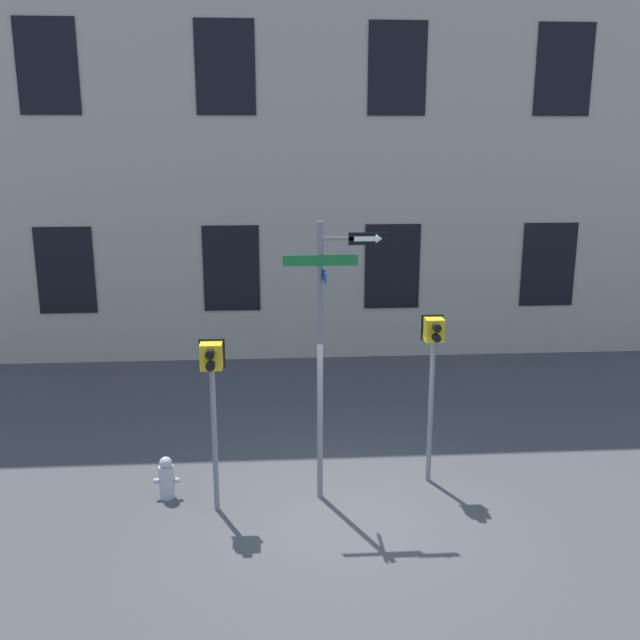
% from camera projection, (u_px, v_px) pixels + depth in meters
% --- Properties ---
extents(ground_plane, '(60.00, 60.00, 0.00)m').
position_uv_depth(ground_plane, '(344.00, 515.00, 10.62)').
color(ground_plane, '#424244').
extents(building_facade, '(24.00, 0.63, 14.06)m').
position_uv_depth(building_facade, '(311.00, 69.00, 16.79)').
color(building_facade, tan).
rests_on(building_facade, ground_plane).
extents(street_sign_pole, '(1.51, 0.71, 4.31)m').
position_uv_depth(street_sign_pole, '(326.00, 338.00, 10.53)').
color(street_sign_pole, slate).
rests_on(street_sign_pole, ground_plane).
extents(pedestrian_signal_left, '(0.38, 0.40, 2.65)m').
position_uv_depth(pedestrian_signal_left, '(212.00, 380.00, 10.27)').
color(pedestrian_signal_left, slate).
rests_on(pedestrian_signal_left, ground_plane).
extents(pedestrian_signal_right, '(0.35, 0.40, 2.77)m').
position_uv_depth(pedestrian_signal_right, '(433.00, 356.00, 11.18)').
color(pedestrian_signal_right, slate).
rests_on(pedestrian_signal_right, ground_plane).
extents(fire_hydrant, '(0.39, 0.23, 0.69)m').
position_uv_depth(fire_hydrant, '(167.00, 478.00, 11.06)').
color(fire_hydrant, '#A5A5A8').
rests_on(fire_hydrant, ground_plane).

